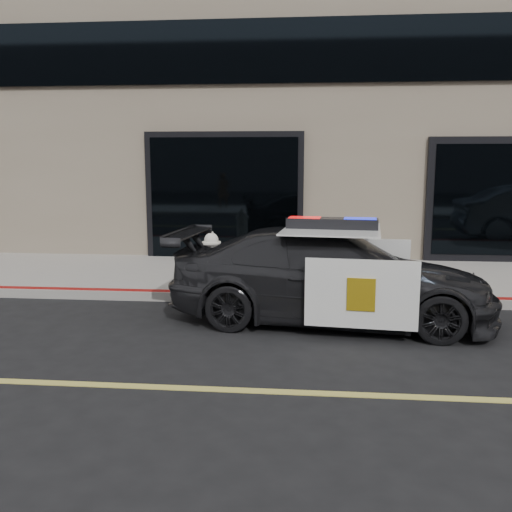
{
  "coord_description": "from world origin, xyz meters",
  "views": [
    {
      "loc": [
        0.89,
        -5.38,
        2.31
      ],
      "look_at": [
        0.16,
        2.2,
        1.0
      ],
      "focal_mm": 40.0,
      "sensor_mm": 36.0,
      "label": 1
    }
  ],
  "objects": [
    {
      "name": "ground",
      "position": [
        0.0,
        0.0,
        0.0
      ],
      "size": [
        120.0,
        120.0,
        0.0
      ],
      "primitive_type": "plane",
      "color": "black",
      "rests_on": "ground"
    },
    {
      "name": "sidewalk_n",
      "position": [
        0.0,
        5.25,
        0.07
      ],
      "size": [
        60.0,
        3.5,
        0.15
      ],
      "primitive_type": "cube",
      "color": "gray",
      "rests_on": "ground"
    },
    {
      "name": "building_n",
      "position": [
        0.0,
        10.5,
        6.0
      ],
      "size": [
        60.0,
        7.0,
        12.0
      ],
      "primitive_type": "cube",
      "color": "#756856",
      "rests_on": "ground"
    },
    {
      "name": "police_car",
      "position": [
        1.19,
        2.61,
        0.67
      ],
      "size": [
        2.77,
        4.92,
        1.49
      ],
      "color": "black",
      "rests_on": "ground"
    },
    {
      "name": "fire_hydrant",
      "position": [
        -0.88,
        4.56,
        0.56
      ],
      "size": [
        0.39,
        0.55,
        0.87
      ],
      "color": "white",
      "rests_on": "sidewalk_n"
    }
  ]
}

